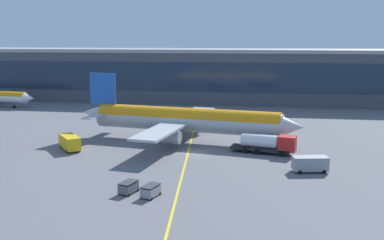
{
  "coord_description": "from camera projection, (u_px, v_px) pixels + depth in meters",
  "views": [
    {
      "loc": [
        10.9,
        -73.45,
        19.27
      ],
      "look_at": [
        -1.33,
        6.47,
        4.5
      ],
      "focal_mm": 42.59,
      "sensor_mm": 36.0,
      "label": 1
    }
  ],
  "objects": [
    {
      "name": "ground_plane",
      "position": [
        194.0,
        153.0,
        76.5
      ],
      "size": [
        700.0,
        700.0,
        0.0
      ],
      "primitive_type": "plane",
      "color": "slate"
    },
    {
      "name": "apron_lead_in_line",
      "position": [
        189.0,
        150.0,
        78.63
      ],
      "size": [
        7.88,
        79.67,
        0.01
      ],
      "primitive_type": "cube",
      "rotation": [
        0.0,
        0.0,
        0.09
      ],
      "color": "yellow",
      "rests_on": "ground_plane"
    },
    {
      "name": "terminal_building",
      "position": [
        292.0,
        76.0,
        133.57
      ],
      "size": [
        223.49,
        18.65,
        15.75
      ],
      "color": "#424751",
      "rests_on": "ground_plane"
    },
    {
      "name": "main_airliner",
      "position": [
        185.0,
        120.0,
        84.46
      ],
      "size": [
        43.28,
        34.33,
        12.39
      ],
      "color": "#B2B7BC",
      "rests_on": "ground_plane"
    },
    {
      "name": "fuel_tanker",
      "position": [
        268.0,
        143.0,
        76.04
      ],
      "size": [
        11.08,
        4.76,
        3.25
      ],
      "color": "#232326",
      "rests_on": "ground_plane"
    },
    {
      "name": "crew_van",
      "position": [
        311.0,
        163.0,
        65.69
      ],
      "size": [
        5.31,
        3.03,
        2.3
      ],
      "color": "gray",
      "rests_on": "ground_plane"
    },
    {
      "name": "lavatory_truck",
      "position": [
        70.0,
        142.0,
        78.53
      ],
      "size": [
        5.45,
        5.95,
        2.5
      ],
      "color": "yellow",
      "rests_on": "ground_plane"
    },
    {
      "name": "baggage_cart_0",
      "position": [
        128.0,
        187.0,
        56.92
      ],
      "size": [
        2.25,
        2.98,
        1.48
      ],
      "color": "#595B60",
      "rests_on": "ground_plane"
    },
    {
      "name": "baggage_cart_1",
      "position": [
        151.0,
        191.0,
        55.57
      ],
      "size": [
        2.25,
        2.98,
        1.48
      ],
      "color": "gray",
      "rests_on": "ground_plane"
    }
  ]
}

